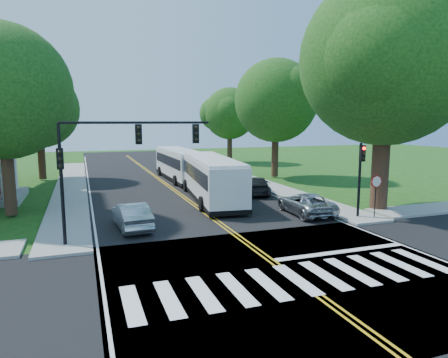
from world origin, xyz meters
name	(u,v)px	position (x,y,z in m)	size (l,w,h in m)	color
ground	(290,275)	(0.00, 0.00, 0.00)	(140.00, 140.00, 0.00)	#134511
road	(180,194)	(0.00, 18.00, 0.01)	(14.00, 96.00, 0.01)	black
cross_road	(290,275)	(0.00, 0.00, 0.01)	(60.00, 12.00, 0.01)	black
center_line	(169,187)	(0.00, 22.00, 0.01)	(0.36, 70.00, 0.01)	gold
edge_line_w	(90,191)	(-6.80, 22.00, 0.01)	(0.12, 70.00, 0.01)	silver
edge_line_e	(240,183)	(6.80, 22.00, 0.01)	(0.12, 70.00, 0.01)	silver
crosswalk	(297,279)	(0.00, -0.50, 0.02)	(12.60, 3.00, 0.01)	silver
stop_bar	(342,252)	(3.50, 1.60, 0.02)	(6.60, 0.40, 0.01)	silver
sidewalk_nw	(71,186)	(-8.30, 25.00, 0.07)	(2.60, 40.00, 0.15)	gray
sidewalk_ne	(242,177)	(8.30, 25.00, 0.07)	(2.60, 40.00, 0.15)	gray
tree_ne_big	(386,60)	(11.00, 8.00, 9.62)	(10.80, 10.80, 14.91)	#362015
tree_west_near	(2,92)	(-11.50, 14.00, 7.53)	(8.00, 8.00, 11.40)	#362015
tree_west_far	(38,109)	(-11.00, 30.00, 7.00)	(7.60, 7.60, 10.67)	#362015
tree_east_mid	(276,101)	(11.50, 24.00, 7.86)	(8.40, 8.40, 11.93)	#362015
tree_east_far	(230,114)	(12.50, 40.00, 6.86)	(7.20, 7.20, 10.34)	#362015
signal_nw	(114,152)	(-5.86, 6.43, 4.38)	(7.15, 0.46, 5.66)	black
signal_ne	(361,170)	(8.20, 6.44, 2.96)	(0.30, 0.46, 4.40)	black
stop_sign	(376,186)	(9.00, 5.98, 2.03)	(0.76, 0.08, 2.53)	black
bus_lead	(211,177)	(1.67, 15.05, 1.68)	(4.03, 12.47, 3.17)	silver
bus_follow	(180,164)	(1.90, 25.98, 1.60)	(2.92, 11.70, 3.02)	silver
hatchback	(132,216)	(-4.88, 8.74, 0.73)	(1.52, 4.35, 1.43)	#B3B7BB
suv	(306,203)	(5.86, 8.59, 0.68)	(2.23, 4.83, 1.34)	#ACAFB4
dark_sedan	(257,186)	(5.88, 16.04, 0.70)	(1.91, 4.71, 1.37)	black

